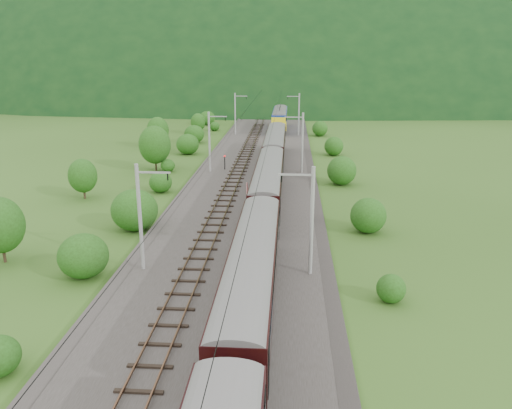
{
  "coord_description": "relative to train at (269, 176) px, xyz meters",
  "views": [
    {
      "loc": [
        4.53,
        -33.61,
        15.8
      ],
      "look_at": [
        1.6,
        9.43,
        2.6
      ],
      "focal_mm": 35.0,
      "sensor_mm": 36.0,
      "label": 1
    }
  ],
  "objects": [
    {
      "name": "vegetation_left",
      "position": [
        -16.31,
        1.18,
        -1.11
      ],
      "size": [
        13.18,
        144.49,
        6.26
      ],
      "color": "#214412",
      "rests_on": "ground"
    },
    {
      "name": "catenary_left",
      "position": [
        -8.52,
        15.06,
        1.06
      ],
      "size": [
        2.54,
        192.28,
        8.0
      ],
      "color": "gray",
      "rests_on": "railbed"
    },
    {
      "name": "track_right",
      "position": [
        0.0,
        -6.94,
        -3.07
      ],
      "size": [
        2.4,
        220.0,
        0.27
      ],
      "color": "brown",
      "rests_on": "railbed"
    },
    {
      "name": "catenary_right",
      "position": [
        3.72,
        15.06,
        1.06
      ],
      "size": [
        2.54,
        192.28,
        8.0
      ],
      "color": "gray",
      "rests_on": "railbed"
    },
    {
      "name": "hazard_post_near",
      "position": [
        -2.58,
        3.6,
        -2.42
      ],
      "size": [
        0.15,
        0.15,
        1.44
      ],
      "primitive_type": "cylinder",
      "color": "red",
      "rests_on": "railbed"
    },
    {
      "name": "mountain_main",
      "position": [
        -2.4,
        243.06,
        -3.44
      ],
      "size": [
        504.0,
        360.0,
        244.0
      ],
      "primitive_type": "ellipsoid",
      "color": "#113314",
      "rests_on": "ground"
    },
    {
      "name": "track_left",
      "position": [
        -4.8,
        -6.94,
        -3.07
      ],
      "size": [
        2.4,
        220.0,
        0.27
      ],
      "color": "brown",
      "rests_on": "railbed"
    },
    {
      "name": "ground",
      "position": [
        -2.4,
        -16.94,
        -3.44
      ],
      "size": [
        600.0,
        600.0,
        0.0
      ],
      "primitive_type": "plane",
      "color": "#2D4C18",
      "rests_on": "ground"
    },
    {
      "name": "train",
      "position": [
        0.0,
        0.0,
        0.0
      ],
      "size": [
        2.9,
        117.53,
        5.03
      ],
      "color": "black",
      "rests_on": "ground"
    },
    {
      "name": "vegetation_right",
      "position": [
        8.4,
        -2.53,
        -2.02
      ],
      "size": [
        5.33,
        105.35,
        3.24
      ],
      "color": "#214412",
      "rests_on": "ground"
    },
    {
      "name": "signal",
      "position": [
        -6.75,
        16.32,
        -2.0
      ],
      "size": [
        0.22,
        0.22,
        1.95
      ],
      "color": "black",
      "rests_on": "railbed"
    },
    {
      "name": "mountain_ridge",
      "position": [
        -122.4,
        283.06,
        -3.44
      ],
      "size": [
        336.0,
        280.0,
        132.0
      ],
      "primitive_type": "ellipsoid",
      "color": "#113314",
      "rests_on": "ground"
    },
    {
      "name": "overhead_wires",
      "position": [
        -2.4,
        -6.94,
        3.66
      ],
      "size": [
        4.83,
        198.0,
        0.03
      ],
      "color": "black",
      "rests_on": "ground"
    },
    {
      "name": "railbed",
      "position": [
        -2.4,
        -6.94,
        -3.29
      ],
      "size": [
        14.0,
        220.0,
        0.3
      ],
      "primitive_type": "cube",
      "color": "#38332D",
      "rests_on": "ground"
    },
    {
      "name": "hazard_post_far",
      "position": [
        -1.9,
        5.47,
        -2.49
      ],
      "size": [
        0.14,
        0.14,
        1.3
      ],
      "primitive_type": "cylinder",
      "color": "red",
      "rests_on": "railbed"
    }
  ]
}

